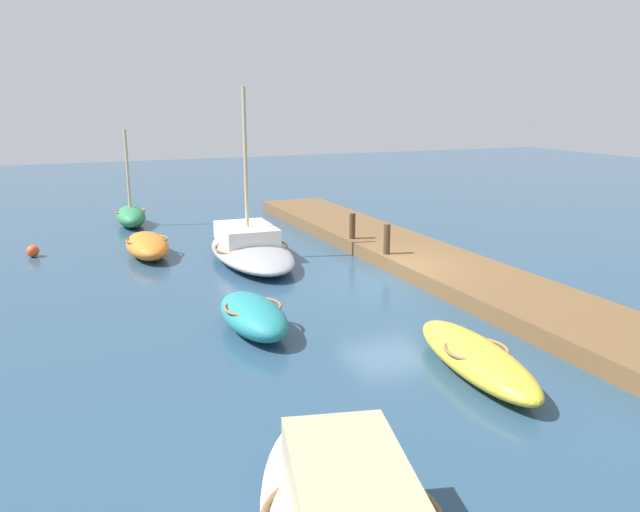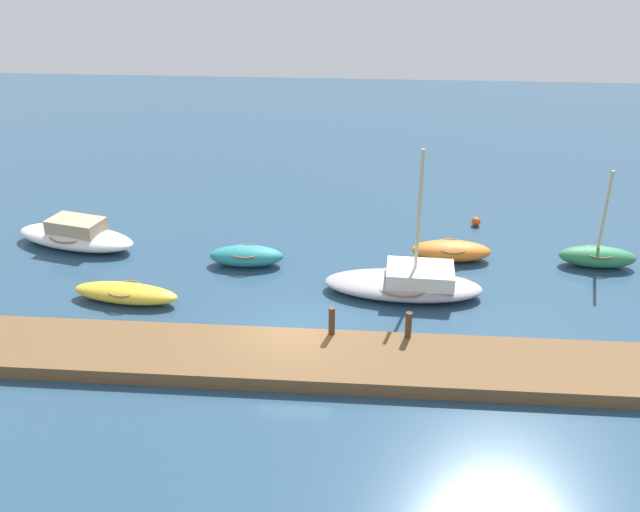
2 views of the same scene
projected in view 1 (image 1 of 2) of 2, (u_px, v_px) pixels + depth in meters
ground_plane at (389, 280)px, 18.58m from camera, size 84.00×84.00×0.00m
dock_platform at (440, 266)px, 19.21m from camera, size 26.02×2.89×0.45m
sailboat_grey at (250, 247)px, 20.67m from camera, size 5.97×2.64×5.60m
rowboat_yellow at (476, 358)px, 12.10m from camera, size 4.13×1.66×0.66m
rowboat_green at (131, 215)px, 26.46m from camera, size 3.05×1.31×4.04m
dinghy_teal at (253, 315)px, 14.29m from camera, size 3.03×1.38×0.79m
rowboat_orange at (147, 245)px, 21.24m from camera, size 3.23×1.43×0.77m
mooring_post_west at (387, 239)px, 19.70m from camera, size 0.21×0.21×0.96m
mooring_post_mid_west at (352, 226)px, 21.91m from camera, size 0.21×0.21×0.90m
marker_buoy at (33, 251)px, 21.22m from camera, size 0.41×0.41×0.41m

